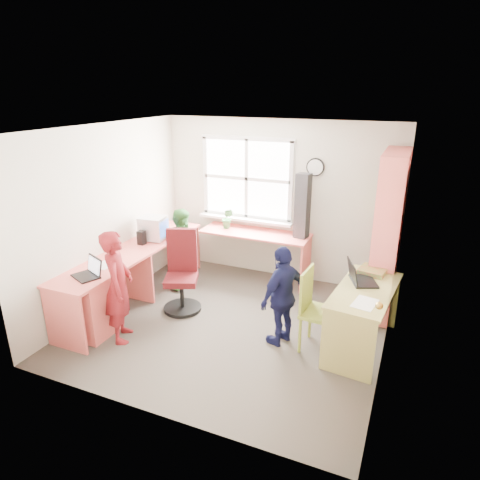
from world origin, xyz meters
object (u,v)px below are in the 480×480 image
(wooden_chair, at_px, (315,307))
(person_navy, at_px, (283,296))
(l_desk, at_px, (130,283))
(person_green, at_px, (184,248))
(swivel_chair, at_px, (182,276))
(laptop_right, at_px, (359,277))
(laptop_left, at_px, (89,272))
(cd_tower, at_px, (303,206))
(potted_plant, at_px, (227,218))
(crt_monitor, at_px, (153,228))
(bookshelf, at_px, (387,238))
(right_desk, at_px, (364,305))
(person_red, at_px, (118,287))

(wooden_chair, height_order, person_navy, person_navy)
(l_desk, distance_m, person_green, 1.08)
(swivel_chair, bearing_deg, laptop_right, -19.20)
(laptop_left, distance_m, person_green, 1.62)
(swivel_chair, relative_size, cd_tower, 1.15)
(laptop_left, xyz_separation_m, potted_plant, (0.73, 2.24, 0.11))
(crt_monitor, distance_m, cd_tower, 2.15)
(swivel_chair, xyz_separation_m, person_navy, (1.48, -0.27, 0.13))
(bookshelf, xyz_separation_m, person_navy, (-0.97, -1.30, -0.41))
(person_navy, bearing_deg, laptop_left, -50.26)
(laptop_right, distance_m, potted_plant, 2.45)
(l_desk, height_order, right_desk, l_desk)
(potted_plant, distance_m, person_green, 0.84)
(laptop_right, relative_size, person_navy, 0.37)
(right_desk, xyz_separation_m, wooden_chair, (-0.50, -0.22, -0.02))
(potted_plant, height_order, person_red, person_red)
(laptop_left, relative_size, potted_plant, 1.25)
(laptop_right, bearing_deg, potted_plant, 39.31)
(right_desk, height_order, potted_plant, potted_plant)
(crt_monitor, relative_size, laptop_left, 0.95)
(laptop_right, relative_size, potted_plant, 1.40)
(right_desk, xyz_separation_m, laptop_left, (-2.99, -0.95, 0.27))
(wooden_chair, xyz_separation_m, laptop_left, (-2.50, -0.73, 0.29))
(crt_monitor, bearing_deg, laptop_right, -12.04)
(laptop_left, height_order, cd_tower, cd_tower)
(person_navy, bearing_deg, swivel_chair, -78.60)
(laptop_left, relative_size, person_red, 0.30)
(potted_plant, distance_m, person_red, 2.25)
(l_desk, bearing_deg, cd_tower, 45.27)
(swivel_chair, relative_size, person_green, 0.91)
(person_green, bearing_deg, potted_plant, -29.30)
(crt_monitor, bearing_deg, person_navy, -24.15)
(swivel_chair, bearing_deg, l_desk, -161.65)
(crt_monitor, bearing_deg, laptop_left, -95.77)
(bookshelf, distance_m, person_navy, 1.67)
(l_desk, distance_m, wooden_chair, 2.37)
(l_desk, distance_m, cd_tower, 2.60)
(l_desk, height_order, laptop_left, laptop_left)
(person_green, distance_m, person_navy, 2.00)
(swivel_chair, distance_m, cd_tower, 1.97)
(swivel_chair, bearing_deg, right_desk, -22.97)
(right_desk, distance_m, potted_plant, 2.63)
(l_desk, height_order, bookshelf, bookshelf)
(crt_monitor, distance_m, laptop_right, 2.94)
(laptop_right, height_order, person_navy, person_navy)
(cd_tower, xyz_separation_m, potted_plant, (-1.16, -0.04, -0.31))
(right_desk, height_order, person_navy, person_navy)
(l_desk, distance_m, laptop_right, 2.83)
(wooden_chair, bearing_deg, crt_monitor, 170.04)
(wooden_chair, relative_size, laptop_right, 2.13)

